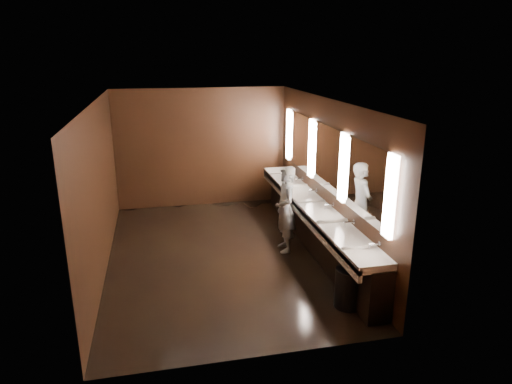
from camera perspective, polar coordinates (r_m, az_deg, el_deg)
floor at (r=8.51m, az=-4.45°, el=-7.86°), size 6.00×6.00×0.00m
ceiling at (r=7.75m, az=-4.93°, el=11.24°), size 4.00×6.00×0.02m
wall_back at (r=10.91m, az=-6.83°, el=5.49°), size 4.00×0.02×2.80m
wall_front at (r=5.23m, az=-0.16°, el=-7.65°), size 4.00×0.02×2.80m
wall_left at (r=8.02m, az=-18.98°, el=0.33°), size 0.02×6.00×2.80m
wall_right at (r=8.50m, az=8.81°, el=2.02°), size 0.02×6.00×2.80m
sink_counter at (r=8.71m, az=7.26°, el=-3.80°), size 0.55×5.40×1.01m
mirror_band at (r=8.41m, az=8.79°, el=4.31°), size 0.06×5.03×1.15m
person at (r=8.42m, az=3.71°, el=-2.18°), size 0.40×0.60×1.62m
trash_bin at (r=6.92m, az=11.41°, el=-11.65°), size 0.48×0.48×0.60m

